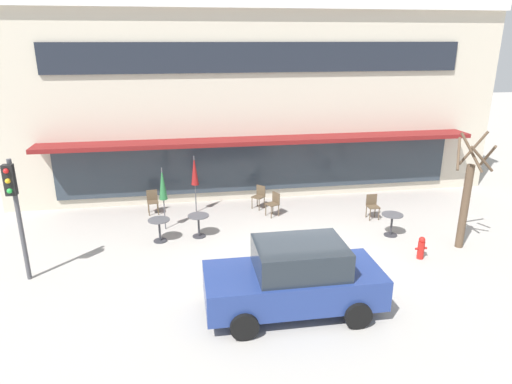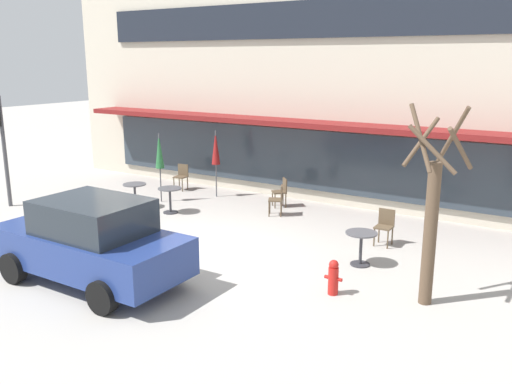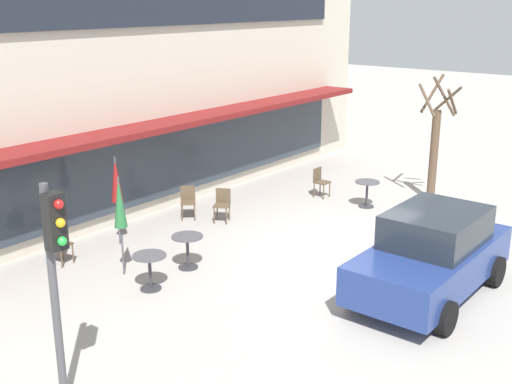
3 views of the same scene
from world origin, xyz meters
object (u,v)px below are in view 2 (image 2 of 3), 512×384
cafe_chair_3 (282,190)px  parked_sedan (91,241)px  cafe_table_near_wall (135,192)px  patio_umbrella_cream_folded (159,151)px  cafe_table_by_tree (361,243)px  cafe_chair_2 (278,198)px  cafe_table_streetside (170,196)px  fire_hydrant (333,277)px  street_tree (431,217)px  patio_umbrella_green_folded (216,148)px  cafe_chair_1 (385,224)px  cafe_chair_0 (182,175)px  traffic_light_pole (0,133)px

cafe_chair_3 → parked_sedan: bearing=-93.2°
cafe_table_near_wall → patio_umbrella_cream_folded: bearing=81.6°
cafe_table_by_tree → cafe_chair_2: (-3.51, 2.44, 0.01)m
patio_umbrella_cream_folded → cafe_table_streetside: bearing=-37.2°
fire_hydrant → cafe_chair_3: bearing=128.4°
parked_sedan → street_tree: size_ratio=1.13×
cafe_chair_2 → cafe_table_near_wall: bearing=-158.4°
cafe_table_near_wall → patio_umbrella_green_folded: size_ratio=0.35×
parked_sedan → cafe_chair_1: bearing=51.5°
cafe_chair_0 → traffic_light_pole: (-3.14, -4.63, 1.77)m
cafe_table_streetside → fire_hydrant: 7.03m
cafe_chair_2 → cafe_chair_3: size_ratio=1.00×
cafe_chair_1 → cafe_chair_0: bearing=166.9°
fire_hydrant → traffic_light_pole: bearing=177.2°
cafe_chair_2 → parked_sedan: parked_sedan is taller
cafe_table_near_wall → cafe_table_streetside: 1.28m
cafe_table_near_wall → street_tree: bearing=-12.1°
cafe_chair_0 → cafe_chair_2: same height
patio_umbrella_green_folded → fire_hydrant: bearing=-37.8°
cafe_table_near_wall → cafe_chair_1: size_ratio=0.85×
cafe_table_near_wall → patio_umbrella_cream_folded: (0.15, 1.01, 1.11)m
cafe_table_near_wall → patio_umbrella_green_folded: patio_umbrella_green_folded is taller
cafe_table_near_wall → cafe_table_by_tree: size_ratio=1.00×
parked_sedan → fire_hydrant: parked_sedan is taller
patio_umbrella_green_folded → street_tree: bearing=-28.9°
cafe_table_by_tree → fire_hydrant: cafe_table_by_tree is taller
cafe_chair_3 → cafe_table_near_wall: bearing=-145.9°
cafe_table_by_tree → patio_umbrella_green_folded: 7.24m
patio_umbrella_cream_folded → cafe_chair_1: 7.56m
cafe_table_streetside → cafe_chair_0: (-1.61, 2.47, 0.01)m
parked_sedan → cafe_table_by_tree: bearing=41.5°
patio_umbrella_green_folded → street_tree: (8.11, -4.48, 0.06)m
street_tree → fire_hydrant: size_ratio=5.26×
cafe_chair_1 → cafe_chair_3: bearing=155.9°
cafe_chair_2 → street_tree: street_tree is taller
cafe_chair_1 → fire_hydrant: (0.13, -3.34, -0.17)m
traffic_light_pole → parked_sedan: bearing=-21.0°
cafe_table_near_wall → cafe_table_by_tree: 7.67m
patio_umbrella_cream_folded → fire_hydrant: bearing=-25.1°
cafe_chair_1 → traffic_light_pole: (-11.10, -2.79, 1.77)m
fire_hydrant → cafe_chair_1: bearing=92.3°
patio_umbrella_green_folded → parked_sedan: bearing=-73.8°
cafe_chair_1 → fire_hydrant: 3.34m
cafe_table_near_wall → cafe_chair_2: (4.12, 1.63, 0.01)m
cafe_chair_3 → fire_hydrant: 6.48m
cafe_chair_2 → street_tree: (5.27, -3.63, 1.16)m
patio_umbrella_cream_folded → cafe_chair_3: patio_umbrella_cream_folded is taller
cafe_chair_1 → cafe_chair_3: (-3.89, 1.74, 0.00)m
street_tree → traffic_light_pole: size_ratio=1.09×
cafe_table_near_wall → fire_hydrant: cafe_table_near_wall is taller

